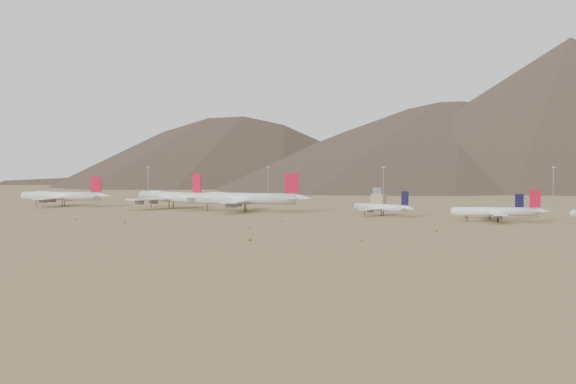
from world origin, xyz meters
The scene contains 14 objects.
ground centered at (0.00, 0.00, 0.00)m, with size 3000.00×3000.00×0.00m, color #9F8352.
mountain_ridge centered at (0.00, 900.00, 150.00)m, with size 4400.00×1000.00×300.00m.
widebody_west centered at (-152.13, 24.29, 6.66)m, with size 64.02×50.34×19.32m.
widebody_centre centered at (-73.21, 34.68, 7.36)m, with size 69.08×55.01×21.34m.
widebody_east centered at (-19.32, 32.24, 7.56)m, with size 71.51×56.73×21.91m.
narrowbody_a centered at (63.51, 36.40, 4.32)m, with size 38.75×28.92×13.32m.
narrowbody_b centered at (118.53, 39.82, 4.07)m, with size 37.22×27.48×12.55m.
narrowbody_c centered at (126.31, 21.01, 4.90)m, with size 43.48×32.59×15.10m.
control_tower centered at (30.00, 120.00, 5.32)m, with size 8.00×8.00×12.00m.
mast_far_west centered at (-154.19, 114.90, 14.20)m, with size 2.00×0.60×25.70m.
mast_west centered at (-61.89, 137.12, 14.20)m, with size 2.00×0.60×25.70m.
mast_centre centered at (39.14, 103.85, 14.20)m, with size 2.00×0.60×25.70m.
mast_east centered at (133.81, 147.39, 14.20)m, with size 2.00×0.60×25.70m.
desert_scrub centered at (-6.64, -72.50, 0.33)m, with size 433.83×167.45×0.97m.
Camera 1 is at (194.76, -321.85, 26.32)m, focal length 45.00 mm.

